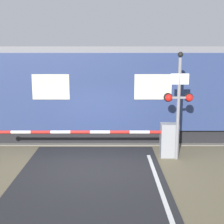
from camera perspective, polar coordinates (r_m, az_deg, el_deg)
name	(u,v)px	position (r m, az deg, el deg)	size (l,w,h in m)	color
ground_plane	(92,166)	(10.30, -3.69, -9.77)	(80.00, 80.00, 0.00)	#6B6047
track_bed	(97,135)	(13.89, -2.73, -4.19)	(36.00, 3.20, 0.13)	slate
train	(148,91)	(13.59, 6.54, 3.78)	(14.20, 3.09, 3.85)	black
crossing_barrier	(151,138)	(11.04, 7.21, -4.83)	(6.62, 0.44, 1.20)	gray
signal_post	(178,99)	(10.63, 12.01, 2.26)	(0.99, 0.26, 3.65)	gray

